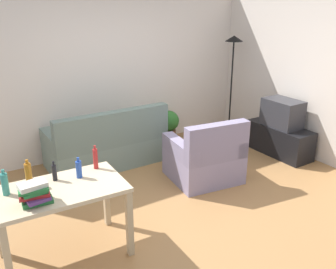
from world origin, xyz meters
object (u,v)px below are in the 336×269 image
at_px(desk, 61,198).
at_px(potted_plant, 169,124).
at_px(armchair, 205,159).
at_px(torchiere_lamp, 233,58).
at_px(couch, 107,146).
at_px(book_stack, 35,193).
at_px(tv, 282,113).
at_px(bottle_amber, 29,174).
at_px(bottle_dark, 54,172).
at_px(tv_stand, 279,140).
at_px(bottle_tall, 5,184).
at_px(bottle_red, 95,158).
at_px(bottle_blue, 79,169).

distance_m(desk, potted_plant, 3.33).
bearing_deg(armchair, torchiere_lamp, -132.65).
bearing_deg(couch, book_stack, 52.35).
distance_m(tv, armchair, 1.66).
bearing_deg(couch, bottle_amber, 46.97).
distance_m(bottle_dark, book_stack, 0.44).
bearing_deg(desk, torchiere_lamp, 28.79).
relative_size(potted_plant, book_stack, 1.98).
bearing_deg(tv_stand, tv, -90.00).
distance_m(bottle_tall, book_stack, 0.36).
height_order(tv, armchair, same).
relative_size(bottle_dark, bottle_red, 0.79).
bearing_deg(bottle_amber, tv, 6.29).
height_order(bottle_amber, bottle_dark, bottle_amber).
height_order(bottle_amber, bottle_red, bottle_amber).
height_order(desk, book_stack, book_stack).
distance_m(bottle_blue, bottle_red, 0.25).
distance_m(tv, torchiere_lamp, 1.43).
distance_m(torchiere_lamp, desk, 4.32).
bearing_deg(bottle_dark, bottle_red, 5.18).
xyz_separation_m(armchair, bottle_tall, (-2.64, -0.43, 0.55)).
height_order(tv_stand, tv, tv).
bearing_deg(tv_stand, bottle_red, 97.42).
relative_size(torchiere_lamp, bottle_dark, 8.96).
bearing_deg(torchiere_lamp, tv, -89.83).
distance_m(torchiere_lamp, potted_plant, 1.66).
height_order(armchair, bottle_dark, bottle_dark).
height_order(armchair, book_stack, book_stack).
relative_size(couch, bottle_tall, 7.02).
relative_size(tv_stand, tv, 1.83).
bearing_deg(armchair, couch, -44.41).
bearing_deg(torchiere_lamp, desk, -153.52).
distance_m(tv_stand, potted_plant, 1.90).
bearing_deg(bottle_blue, tv, 8.69).
relative_size(tv, book_stack, 2.08).
distance_m(couch, armchair, 1.54).
distance_m(tv_stand, desk, 3.88).
relative_size(tv, torchiere_lamp, 0.33).
distance_m(couch, bottle_blue, 2.03).
height_order(potted_plant, bottle_blue, bottle_blue).
bearing_deg(bottle_dark, bottle_amber, 172.01).
bearing_deg(bottle_blue, potted_plant, 40.41).
distance_m(tv, bottle_blue, 3.62).
distance_m(tv, desk, 3.86).
distance_m(bottle_amber, bottle_dark, 0.24).
height_order(tv, torchiere_lamp, torchiere_lamp).
bearing_deg(bottle_amber, bottle_blue, -12.66).
xyz_separation_m(bottle_tall, bottle_blue, (0.68, -0.03, -0.02)).
distance_m(potted_plant, armchair, 1.58).
xyz_separation_m(torchiere_lamp, bottle_tall, (-4.25, -1.76, -0.54)).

